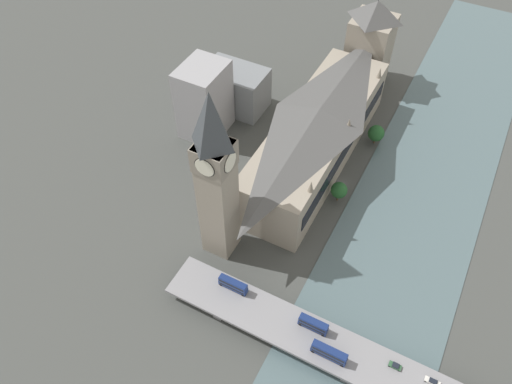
# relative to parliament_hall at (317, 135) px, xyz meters

# --- Properties ---
(ground_plane) EXTENTS (600.00, 600.00, 0.00)m
(ground_plane) POSITION_rel_parliament_hall_xyz_m (-16.95, 8.00, -14.39)
(ground_plane) COLOR #424442
(river_water) EXTENTS (51.51, 360.00, 0.30)m
(river_water) POSITION_rel_parliament_hall_xyz_m (-48.71, 8.00, -14.24)
(river_water) COLOR #4C6066
(river_water) RESTS_ON ground_plane
(parliament_hall) EXTENTS (28.37, 101.06, 28.93)m
(parliament_hall) POSITION_rel_parliament_hall_xyz_m (0.00, 0.00, 0.00)
(parliament_hall) COLOR gray
(parliament_hall) RESTS_ON ground_plane
(clock_tower) EXTENTS (12.06, 12.06, 74.11)m
(clock_tower) POSITION_rel_parliament_hall_xyz_m (12.98, 59.96, 24.64)
(clock_tower) COLOR gray
(clock_tower) RESTS_ON ground_plane
(victoria_tower) EXTENTS (19.74, 19.74, 48.90)m
(victoria_tower) POSITION_rel_parliament_hall_xyz_m (0.06, -64.40, 8.06)
(victoria_tower) COLOR gray
(victoria_tower) RESTS_ON ground_plane
(road_bridge) EXTENTS (135.01, 15.96, 5.54)m
(road_bridge) POSITION_rel_parliament_hall_xyz_m (-48.71, 81.38, -9.92)
(road_bridge) COLOR slate
(road_bridge) RESTS_ON ground_plane
(double_decker_bus_lead) EXTENTS (11.88, 2.61, 5.03)m
(double_decker_bus_lead) POSITION_rel_parliament_hall_xyz_m (-41.19, 84.75, -6.08)
(double_decker_bus_lead) COLOR navy
(double_decker_bus_lead) RESTS_ON road_bridge
(double_decker_bus_mid) EXTENTS (10.69, 2.50, 4.83)m
(double_decker_bus_mid) POSITION_rel_parliament_hall_xyz_m (-2.20, 77.50, -6.19)
(double_decker_bus_mid) COLOR navy
(double_decker_bus_mid) RESTS_ON road_bridge
(double_decker_bus_rear) EXTENTS (10.10, 2.58, 4.79)m
(double_decker_bus_rear) POSITION_rel_parliament_hall_xyz_m (-32.89, 78.17, -6.20)
(double_decker_bus_rear) COLOR navy
(double_decker_bus_rear) RESTS_ON road_bridge
(car_northbound_mid) EXTENTS (3.99, 1.91, 1.35)m
(car_northbound_mid) POSITION_rel_parliament_hall_xyz_m (-61.06, 78.11, -8.19)
(car_northbound_mid) COLOR #2D5638
(car_northbound_mid) RESTS_ON road_bridge
(car_southbound_mid) EXTENTS (4.78, 1.78, 1.34)m
(car_southbound_mid) POSITION_rel_parliament_hall_xyz_m (-72.76, 77.57, -8.17)
(car_southbound_mid) COLOR silver
(car_southbound_mid) RESTS_ON road_bridge
(city_block_west) EXTENTS (29.74, 19.09, 20.79)m
(city_block_west) POSITION_rel_parliament_hall_xyz_m (49.43, -16.23, -4.00)
(city_block_west) COLOR slate
(city_block_west) RESTS_ON ground_plane
(city_block_center) EXTENTS (18.15, 22.43, 34.80)m
(city_block_center) POSITION_rel_parliament_hall_xyz_m (53.10, 5.53, 3.01)
(city_block_center) COLOR #939399
(city_block_center) RESTS_ON ground_plane
(tree_embankment_near) EXTENTS (7.50, 7.50, 9.82)m
(tree_embankment_near) POSITION_rel_parliament_hall_xyz_m (-20.63, -22.31, -8.33)
(tree_embankment_near) COLOR brown
(tree_embankment_near) RESTS_ON ground_plane
(tree_embankment_mid) EXTENTS (6.89, 6.89, 9.76)m
(tree_embankment_mid) POSITION_rel_parliament_hall_xyz_m (-18.40, 17.97, -8.09)
(tree_embankment_mid) COLOR brown
(tree_embankment_mid) RESTS_ON ground_plane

